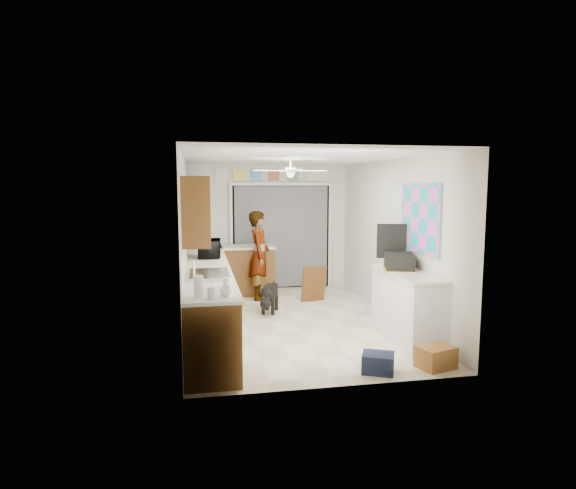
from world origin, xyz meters
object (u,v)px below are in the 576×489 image
paper_towel_roll (199,286)px  cardboard_box (436,357)px  man (259,255)px  navy_crate (378,363)px  suitcase (399,261)px  dog (270,297)px  cup (226,291)px  microwave (209,249)px

paper_towel_roll → cardboard_box: size_ratio=0.55×
cardboard_box → man: bearing=112.7°
paper_towel_roll → navy_crate: 2.19m
suitcase → man: bearing=141.0°
dog → cardboard_box: bearing=-41.0°
cup → suitcase: size_ratio=0.26×
paper_towel_roll → navy_crate: size_ratio=0.64×
navy_crate → man: man is taller
cup → cardboard_box: 2.55m
man → dog: size_ratio=2.57×
navy_crate → microwave: bearing=122.2°
microwave → suitcase: size_ratio=1.03×
man → dog: bearing=-165.3°
suitcase → cardboard_box: (-0.07, -1.25, -0.92)m
paper_towel_roll → man: size_ratio=0.14×
paper_towel_roll → cardboard_box: 2.83m
microwave → suitcase: bearing=-118.8°
suitcase → navy_crate: bearing=-104.0°
cardboard_box → dog: dog is taller
cardboard_box → navy_crate: size_ratio=1.16×
cup → cardboard_box: cup is taller
paper_towel_roll → suitcase: bearing=23.3°
cup → man: man is taller
navy_crate → man: bearing=103.0°
paper_towel_roll → suitcase: (2.75, 1.19, -0.00)m
cardboard_box → navy_crate: cardboard_box is taller
navy_crate → suitcase: bearing=58.3°
cup → paper_towel_roll: bearing=177.5°
man → dog: man is taller
cardboard_box → navy_crate: 0.71m
suitcase → cardboard_box: suitcase is taller
suitcase → paper_towel_roll: bearing=-138.9°
paper_towel_roll → cardboard_box: paper_towel_roll is taller
cup → dog: size_ratio=0.20×
paper_towel_roll → dog: (1.16, 2.71, -0.80)m
paper_towel_roll → dog: bearing=66.9°
suitcase → dog: suitcase is taller
dog → paper_towel_roll: bearing=-92.8°
microwave → man: size_ratio=0.32×
cardboard_box → navy_crate: bearing=180.0°
microwave → cardboard_box: 3.90m
microwave → man: (0.93, 0.91, -0.27)m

